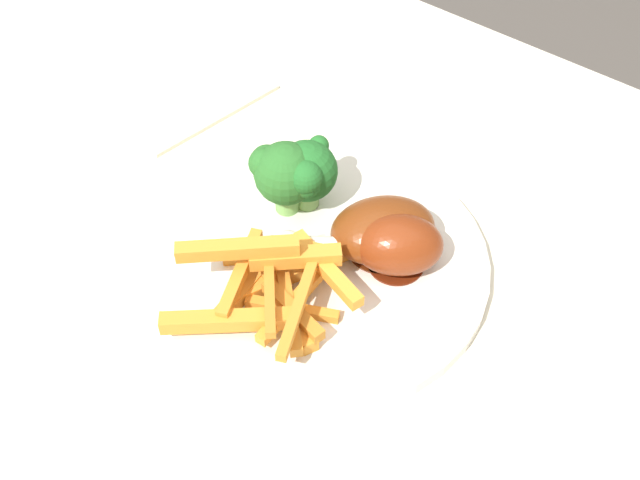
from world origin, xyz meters
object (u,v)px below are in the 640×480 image
object	(u,v)px
chicken_drumstick_near	(390,245)
chicken_drumstick_far	(378,231)
dinner_plate	(320,262)
dining_table	(338,335)
broccoli_floret_middle	(285,173)
carrot_fries_pile	(275,283)
broccoli_floret_front	(308,172)

from	to	relation	value
chicken_drumstick_near	chicken_drumstick_far	world-z (taller)	chicken_drumstick_near
dinner_plate	chicken_drumstick_near	world-z (taller)	chicken_drumstick_near
chicken_drumstick_far	chicken_drumstick_near	bearing A→B (deg)	-22.55
dining_table	broccoli_floret_middle	bearing A→B (deg)	-179.46
dining_table	dinner_plate	xyz separation A→B (m)	(-0.00, -0.02, 0.13)
carrot_fries_pile	chicken_drumstick_near	xyz separation A→B (m)	(0.05, 0.08, 0.01)
carrot_fries_pile	chicken_drumstick_near	bearing A→B (deg)	58.12
dining_table	dinner_plate	distance (m)	0.13
chicken_drumstick_far	carrot_fries_pile	bearing A→B (deg)	-111.21
dinner_plate	broccoli_floret_middle	distance (m)	0.07
broccoli_floret_front	broccoli_floret_middle	bearing A→B (deg)	-129.60
chicken_drumstick_far	broccoli_floret_middle	bearing A→B (deg)	-173.99
carrot_fries_pile	chicken_drumstick_near	distance (m)	0.09
dining_table	chicken_drumstick_near	bearing A→B (deg)	2.31
carrot_fries_pile	chicken_drumstick_far	world-z (taller)	carrot_fries_pile
broccoli_floret_front	dining_table	bearing A→B (deg)	-17.80
chicken_drumstick_far	broccoli_floret_front	bearing A→B (deg)	175.51
broccoli_floret_front	chicken_drumstick_near	bearing A→B (deg)	-7.91
broccoli_floret_middle	carrot_fries_pile	world-z (taller)	broccoli_floret_middle
chicken_drumstick_far	dining_table	bearing A→B (deg)	-163.74
broccoli_floret_middle	carrot_fries_pile	bearing A→B (deg)	-55.99
broccoli_floret_middle	carrot_fries_pile	xyz separation A→B (m)	(0.05, -0.07, -0.02)
dining_table	chicken_drumstick_near	size ratio (longest dim) A/B	8.93
broccoli_floret_front	dinner_plate	bearing A→B (deg)	-43.22
broccoli_floret_middle	carrot_fries_pile	size ratio (longest dim) A/B	0.43
dining_table	chicken_drumstick_far	size ratio (longest dim) A/B	8.62
carrot_fries_pile	dinner_plate	bearing A→B (deg)	86.96
broccoli_floret_front	carrot_fries_pile	size ratio (longest dim) A/B	0.41
dining_table	broccoli_floret_front	size ratio (longest dim) A/B	17.25
broccoli_floret_middle	chicken_drumstick_near	size ratio (longest dim) A/B	0.55
broccoli_floret_middle	dining_table	bearing A→B (deg)	0.54
dinner_plate	chicken_drumstick_far	world-z (taller)	chicken_drumstick_far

